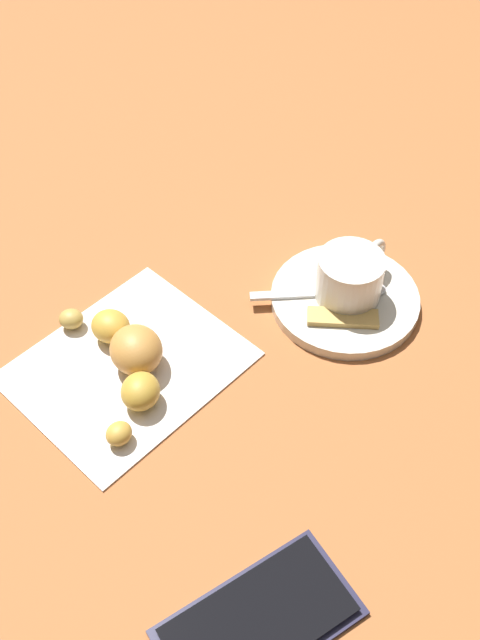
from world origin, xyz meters
name	(u,v)px	position (x,y,z in m)	size (l,w,h in m)	color
ground_plane	(234,345)	(0.00, 0.00, 0.00)	(1.80, 1.80, 0.00)	#A15C30
saucer	(345,299)	(0.11, -0.03, 0.01)	(0.14, 0.14, 0.01)	silver
espresso_cup	(351,276)	(0.12, -0.03, 0.04)	(0.09, 0.06, 0.05)	silver
teaspoon	(341,291)	(0.11, -0.03, 0.01)	(0.11, 0.09, 0.01)	silver
sugar_packet	(343,318)	(0.09, -0.05, 0.01)	(0.07, 0.02, 0.01)	tan
napkin	(128,365)	(-0.09, 0.05, 0.00)	(0.19, 0.16, 0.00)	silver
croissant	(128,355)	(-0.09, 0.04, 0.02)	(0.10, 0.16, 0.04)	gold
cell_phone	(259,621)	(-0.15, -0.20, 0.00)	(0.15, 0.10, 0.01)	#1D1B34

